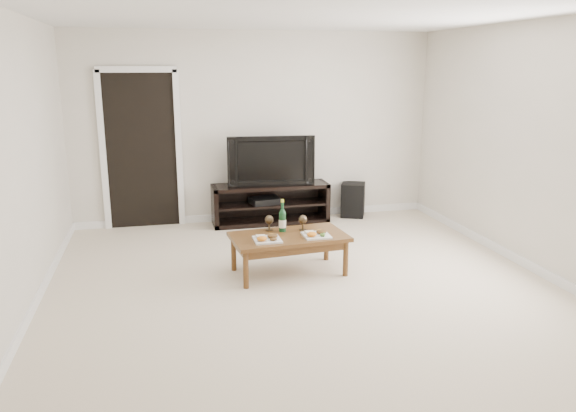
% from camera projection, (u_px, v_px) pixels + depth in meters
% --- Properties ---
extents(floor, '(5.50, 5.50, 0.00)m').
position_uv_depth(floor, '(306.00, 291.00, 5.46)').
color(floor, beige).
rests_on(floor, ground).
extents(back_wall, '(5.00, 0.04, 2.60)m').
position_uv_depth(back_wall, '(256.00, 128.00, 7.76)').
color(back_wall, beige).
rests_on(back_wall, ground).
extents(ceiling, '(5.00, 5.50, 0.04)m').
position_uv_depth(ceiling, '(309.00, 8.00, 4.83)').
color(ceiling, white).
rests_on(ceiling, back_wall).
extents(doorway, '(0.90, 0.02, 2.05)m').
position_uv_depth(doorway, '(142.00, 152.00, 7.46)').
color(doorway, black).
rests_on(doorway, ground).
extents(media_console, '(1.60, 0.45, 0.55)m').
position_uv_depth(media_console, '(271.00, 204.00, 7.79)').
color(media_console, black).
rests_on(media_console, ground).
extents(television, '(1.19, 0.24, 0.68)m').
position_uv_depth(television, '(270.00, 160.00, 7.64)').
color(television, black).
rests_on(television, media_console).
extents(av_receiver, '(0.45, 0.37, 0.08)m').
position_uv_depth(av_receiver, '(265.00, 201.00, 7.75)').
color(av_receiver, black).
rests_on(av_receiver, media_console).
extents(subwoofer, '(0.43, 0.43, 0.49)m').
position_uv_depth(subwoofer, '(353.00, 200.00, 8.14)').
color(subwoofer, black).
rests_on(subwoofer, ground).
extents(coffee_table, '(1.24, 0.76, 0.42)m').
position_uv_depth(coffee_table, '(289.00, 254.00, 5.90)').
color(coffee_table, '#5A3519').
rests_on(coffee_table, ground).
extents(plate_left, '(0.27, 0.27, 0.07)m').
position_uv_depth(plate_left, '(267.00, 237.00, 5.66)').
color(plate_left, white).
rests_on(plate_left, coffee_table).
extents(plate_right, '(0.27, 0.27, 0.07)m').
position_uv_depth(plate_right, '(316.00, 233.00, 5.80)').
color(plate_right, white).
rests_on(plate_right, coffee_table).
extents(wine_bottle, '(0.07, 0.07, 0.35)m').
position_uv_depth(wine_bottle, '(282.00, 216.00, 5.94)').
color(wine_bottle, '#0F381B').
rests_on(wine_bottle, coffee_table).
extents(goblet_left, '(0.09, 0.09, 0.17)m').
position_uv_depth(goblet_left, '(269.00, 223.00, 5.99)').
color(goblet_left, '#3E3221').
rests_on(goblet_left, coffee_table).
extents(goblet_right, '(0.09, 0.09, 0.17)m').
position_uv_depth(goblet_right, '(303.00, 223.00, 6.00)').
color(goblet_right, '#3E3221').
rests_on(goblet_right, coffee_table).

